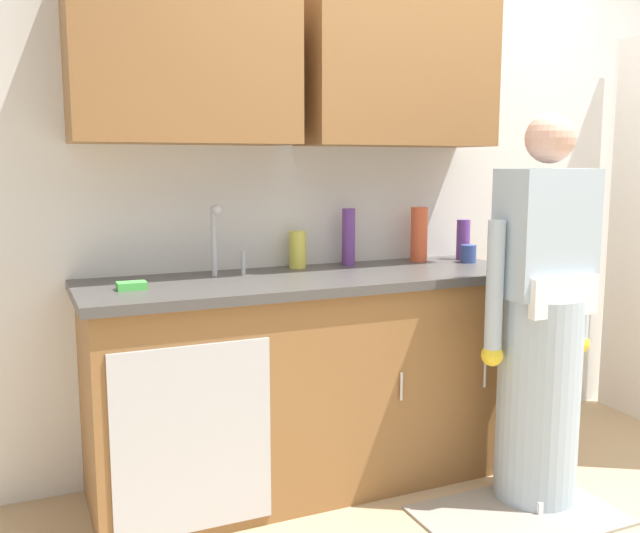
{
  "coord_description": "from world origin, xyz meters",
  "views": [
    {
      "loc": [
        -1.72,
        -2.05,
        1.42
      ],
      "look_at": [
        -0.57,
        0.55,
        1.0
      ],
      "focal_mm": 39.17,
      "sensor_mm": 36.0,
      "label": 1
    }
  ],
  "objects_px": {
    "person_at_sink": "(541,340)",
    "bottle_soap": "(463,240)",
    "bottle_dish_liquid": "(348,237)",
    "cup_by_sink": "(468,254)",
    "sponge": "(132,286)",
    "sink": "(233,284)",
    "bottle_water_short": "(419,234)",
    "bottle_cleaner_spray": "(297,250)"
  },
  "relations": [
    {
      "from": "bottle_dish_liquid",
      "to": "bottle_cleaner_spray",
      "type": "xyz_separation_m",
      "value": [
        -0.26,
        0.01,
        -0.05
      ]
    },
    {
      "from": "bottle_water_short",
      "to": "sponge",
      "type": "xyz_separation_m",
      "value": [
        -1.43,
        -0.23,
        -0.12
      ]
    },
    {
      "from": "bottle_soap",
      "to": "cup_by_sink",
      "type": "xyz_separation_m",
      "value": [
        -0.04,
        -0.1,
        -0.06
      ]
    },
    {
      "from": "sink",
      "to": "bottle_water_short",
      "type": "relative_size",
      "value": 1.87
    },
    {
      "from": "bottle_dish_liquid",
      "to": "bottle_soap",
      "type": "xyz_separation_m",
      "value": [
        0.61,
        -0.06,
        -0.03
      ]
    },
    {
      "from": "person_at_sink",
      "to": "bottle_water_short",
      "type": "relative_size",
      "value": 6.06
    },
    {
      "from": "bottle_dish_liquid",
      "to": "cup_by_sink",
      "type": "relative_size",
      "value": 3.11
    },
    {
      "from": "sink",
      "to": "bottle_cleaner_spray",
      "type": "relative_size",
      "value": 2.91
    },
    {
      "from": "sink",
      "to": "bottle_dish_liquid",
      "type": "bearing_deg",
      "value": 17.75
    },
    {
      "from": "sink",
      "to": "sponge",
      "type": "bearing_deg",
      "value": -173.68
    },
    {
      "from": "sink",
      "to": "sponge",
      "type": "height_order",
      "value": "sink"
    },
    {
      "from": "sponge",
      "to": "person_at_sink",
      "type": "bearing_deg",
      "value": -17.66
    },
    {
      "from": "cup_by_sink",
      "to": "bottle_water_short",
      "type": "bearing_deg",
      "value": 142.69
    },
    {
      "from": "cup_by_sink",
      "to": "bottle_soap",
      "type": "bearing_deg",
      "value": 68.76
    },
    {
      "from": "cup_by_sink",
      "to": "bottle_cleaner_spray",
      "type": "bearing_deg",
      "value": 168.09
    },
    {
      "from": "bottle_water_short",
      "to": "cup_by_sink",
      "type": "bearing_deg",
      "value": -37.31
    },
    {
      "from": "bottle_water_short",
      "to": "cup_by_sink",
      "type": "xyz_separation_m",
      "value": [
        0.19,
        -0.15,
        -0.09
      ]
    },
    {
      "from": "bottle_water_short",
      "to": "cup_by_sink",
      "type": "distance_m",
      "value": 0.26
    },
    {
      "from": "bottle_water_short",
      "to": "bottle_dish_liquid",
      "type": "relative_size",
      "value": 0.99
    },
    {
      "from": "bottle_soap",
      "to": "bottle_cleaner_spray",
      "type": "bearing_deg",
      "value": 175.17
    },
    {
      "from": "bottle_soap",
      "to": "cup_by_sink",
      "type": "relative_size",
      "value": 2.33
    },
    {
      "from": "cup_by_sink",
      "to": "person_at_sink",
      "type": "bearing_deg",
      "value": -94.69
    },
    {
      "from": "sink",
      "to": "bottle_soap",
      "type": "height_order",
      "value": "sink"
    },
    {
      "from": "bottle_soap",
      "to": "bottle_cleaner_spray",
      "type": "xyz_separation_m",
      "value": [
        -0.87,
        0.07,
        -0.02
      ]
    },
    {
      "from": "sink",
      "to": "bottle_soap",
      "type": "xyz_separation_m",
      "value": [
        1.24,
        0.14,
        0.12
      ]
    },
    {
      "from": "bottle_cleaner_spray",
      "to": "cup_by_sink",
      "type": "height_order",
      "value": "bottle_cleaner_spray"
    },
    {
      "from": "person_at_sink",
      "to": "cup_by_sink",
      "type": "distance_m",
      "value": 0.66
    },
    {
      "from": "sink",
      "to": "person_at_sink",
      "type": "relative_size",
      "value": 0.31
    },
    {
      "from": "person_at_sink",
      "to": "bottle_soap",
      "type": "distance_m",
      "value": 0.78
    },
    {
      "from": "cup_by_sink",
      "to": "sink",
      "type": "bearing_deg",
      "value": -178.11
    },
    {
      "from": "person_at_sink",
      "to": "bottle_water_short",
      "type": "height_order",
      "value": "person_at_sink"
    },
    {
      "from": "bottle_soap",
      "to": "cup_by_sink",
      "type": "height_order",
      "value": "bottle_soap"
    },
    {
      "from": "bottle_soap",
      "to": "bottle_cleaner_spray",
      "type": "height_order",
      "value": "bottle_soap"
    },
    {
      "from": "sink",
      "to": "cup_by_sink",
      "type": "xyz_separation_m",
      "value": [
        1.21,
        0.04,
        0.06
      ]
    },
    {
      "from": "bottle_water_short",
      "to": "cup_by_sink",
      "type": "relative_size",
      "value": 3.09
    },
    {
      "from": "bottle_cleaner_spray",
      "to": "person_at_sink",
      "type": "bearing_deg",
      "value": -44.31
    },
    {
      "from": "bottle_water_short",
      "to": "bottle_dish_liquid",
      "type": "distance_m",
      "value": 0.38
    },
    {
      "from": "bottle_cleaner_spray",
      "to": "sponge",
      "type": "height_order",
      "value": "bottle_cleaner_spray"
    },
    {
      "from": "bottle_cleaner_spray",
      "to": "cup_by_sink",
      "type": "xyz_separation_m",
      "value": [
        0.83,
        -0.17,
        -0.04
      ]
    },
    {
      "from": "sponge",
      "to": "sink",
      "type": "bearing_deg",
      "value": 6.32
    },
    {
      "from": "bottle_cleaner_spray",
      "to": "sponge",
      "type": "xyz_separation_m",
      "value": [
        -0.79,
        -0.26,
        -0.07
      ]
    },
    {
      "from": "person_at_sink",
      "to": "bottle_water_short",
      "type": "bearing_deg",
      "value": 101.09
    }
  ]
}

